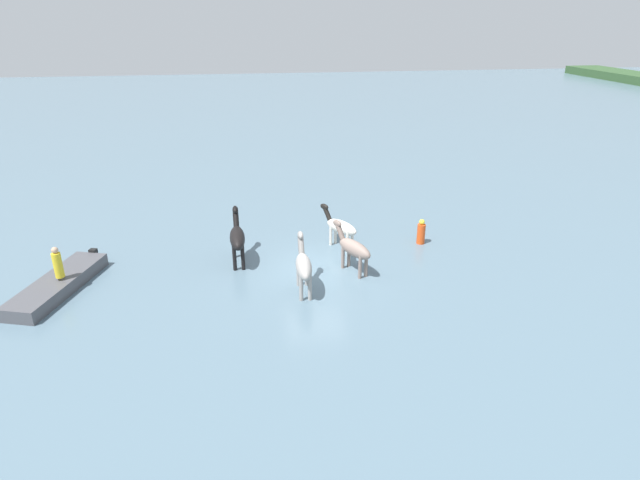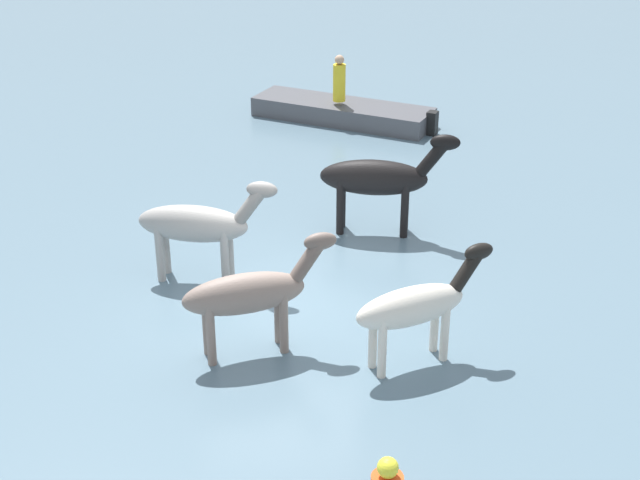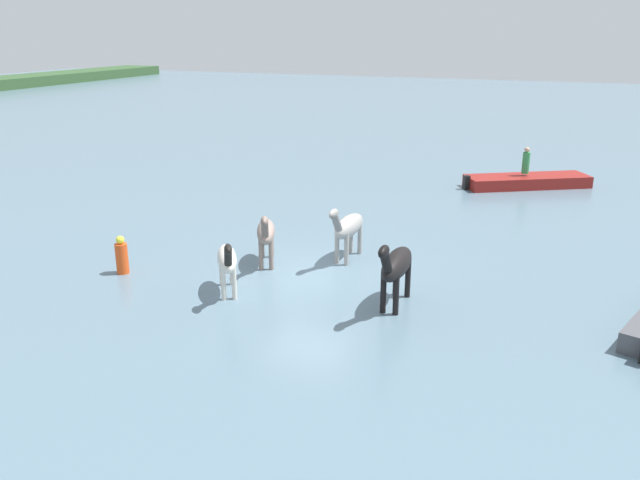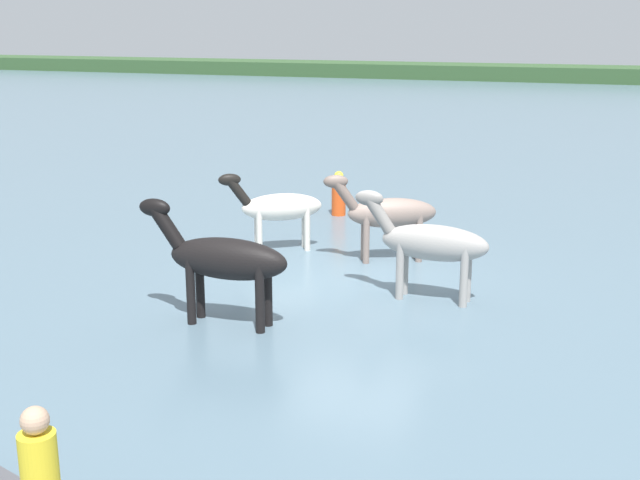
{
  "view_description": "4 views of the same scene",
  "coord_description": "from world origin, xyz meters",
  "px_view_note": "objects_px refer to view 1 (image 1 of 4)",
  "views": [
    {
      "loc": [
        18.67,
        -2.74,
        9.44
      ],
      "look_at": [
        -0.85,
        0.36,
        0.96
      ],
      "focal_mm": 29.71,
      "sensor_mm": 36.0,
      "label": 1
    },
    {
      "loc": [
        -2.3,
        12.69,
        7.43
      ],
      "look_at": [
        -0.59,
        -0.04,
        1.18
      ],
      "focal_mm": 50.29,
      "sensor_mm": 36.0,
      "label": 2
    },
    {
      "loc": [
        -16.41,
        -7.0,
        6.89
      ],
      "look_at": [
        -0.34,
        -0.48,
        1.2
      ],
      "focal_mm": 36.55,
      "sensor_mm": 36.0,
      "label": 3
    },
    {
      "loc": [
        4.44,
        -14.37,
        4.83
      ],
      "look_at": [
        -0.5,
        -0.56,
        0.9
      ],
      "focal_mm": 46.05,
      "sensor_mm": 36.0,
      "label": 4
    }
  ],
  "objects_px": {
    "horse_rear_stallion": "(353,248)",
    "boat_dinghy_port": "(59,286)",
    "horse_pinto_flank": "(237,237)",
    "horse_dark_mare": "(304,266)",
    "person_spotter_bow": "(58,263)",
    "buoy_channel_marker": "(421,233)",
    "horse_lead": "(340,227)"
  },
  "relations": [
    {
      "from": "horse_rear_stallion",
      "to": "boat_dinghy_port",
      "type": "height_order",
      "value": "horse_rear_stallion"
    },
    {
      "from": "horse_pinto_flank",
      "to": "horse_dark_mare",
      "type": "xyz_separation_m",
      "value": [
        2.88,
        2.33,
        -0.07
      ]
    },
    {
      "from": "person_spotter_bow",
      "to": "horse_pinto_flank",
      "type": "bearing_deg",
      "value": 102.98
    },
    {
      "from": "horse_rear_stallion",
      "to": "buoy_channel_marker",
      "type": "height_order",
      "value": "horse_rear_stallion"
    },
    {
      "from": "horse_dark_mare",
      "to": "buoy_channel_marker",
      "type": "height_order",
      "value": "horse_dark_mare"
    },
    {
      "from": "horse_rear_stallion",
      "to": "person_spotter_bow",
      "type": "distance_m",
      "value": 10.92
    },
    {
      "from": "buoy_channel_marker",
      "to": "person_spotter_bow",
      "type": "bearing_deg",
      "value": -81.39
    },
    {
      "from": "horse_dark_mare",
      "to": "boat_dinghy_port",
      "type": "xyz_separation_m",
      "value": [
        -1.49,
        -8.95,
        -0.88
      ]
    },
    {
      "from": "horse_lead",
      "to": "horse_pinto_flank",
      "type": "relative_size",
      "value": 0.79
    },
    {
      "from": "boat_dinghy_port",
      "to": "person_spotter_bow",
      "type": "relative_size",
      "value": 4.15
    },
    {
      "from": "horse_lead",
      "to": "horse_dark_mare",
      "type": "bearing_deg",
      "value": 118.12
    },
    {
      "from": "horse_rear_stallion",
      "to": "boat_dinghy_port",
      "type": "relative_size",
      "value": 0.46
    },
    {
      "from": "boat_dinghy_port",
      "to": "buoy_channel_marker",
      "type": "xyz_separation_m",
      "value": [
        -2.1,
        14.66,
        0.34
      ]
    },
    {
      "from": "horse_dark_mare",
      "to": "horse_pinto_flank",
      "type": "bearing_deg",
      "value": 40.77
    },
    {
      "from": "horse_rear_stallion",
      "to": "buoy_channel_marker",
      "type": "relative_size",
      "value": 1.99
    },
    {
      "from": "boat_dinghy_port",
      "to": "buoy_channel_marker",
      "type": "relative_size",
      "value": 4.33
    },
    {
      "from": "horse_dark_mare",
      "to": "horse_lead",
      "type": "bearing_deg",
      "value": -27.29
    },
    {
      "from": "horse_lead",
      "to": "boat_dinghy_port",
      "type": "height_order",
      "value": "horse_lead"
    },
    {
      "from": "horse_lead",
      "to": "boat_dinghy_port",
      "type": "relative_size",
      "value": 0.42
    },
    {
      "from": "horse_rear_stallion",
      "to": "horse_pinto_flank",
      "type": "relative_size",
      "value": 0.88
    },
    {
      "from": "horse_pinto_flank",
      "to": "horse_rear_stallion",
      "type": "bearing_deg",
      "value": -110.0
    },
    {
      "from": "horse_lead",
      "to": "person_spotter_bow",
      "type": "distance_m",
      "value": 11.12
    },
    {
      "from": "horse_dark_mare",
      "to": "person_spotter_bow",
      "type": "height_order",
      "value": "horse_dark_mare"
    },
    {
      "from": "horse_lead",
      "to": "buoy_channel_marker",
      "type": "distance_m",
      "value": 3.66
    },
    {
      "from": "horse_lead",
      "to": "buoy_channel_marker",
      "type": "relative_size",
      "value": 1.81
    },
    {
      "from": "horse_dark_mare",
      "to": "boat_dinghy_port",
      "type": "relative_size",
      "value": 0.5
    },
    {
      "from": "person_spotter_bow",
      "to": "horse_dark_mare",
      "type": "bearing_deg",
      "value": 80.97
    },
    {
      "from": "horse_lead",
      "to": "boat_dinghy_port",
      "type": "bearing_deg",
      "value": 68.78
    },
    {
      "from": "person_spotter_bow",
      "to": "boat_dinghy_port",
      "type": "bearing_deg",
      "value": -120.4
    },
    {
      "from": "horse_dark_mare",
      "to": "boat_dinghy_port",
      "type": "bearing_deg",
      "value": 82.34
    },
    {
      "from": "horse_dark_mare",
      "to": "person_spotter_bow",
      "type": "distance_m",
      "value": 8.89
    },
    {
      "from": "horse_rear_stallion",
      "to": "person_spotter_bow",
      "type": "xyz_separation_m",
      "value": [
        -0.06,
        -10.92,
        0.13
      ]
    }
  ]
}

